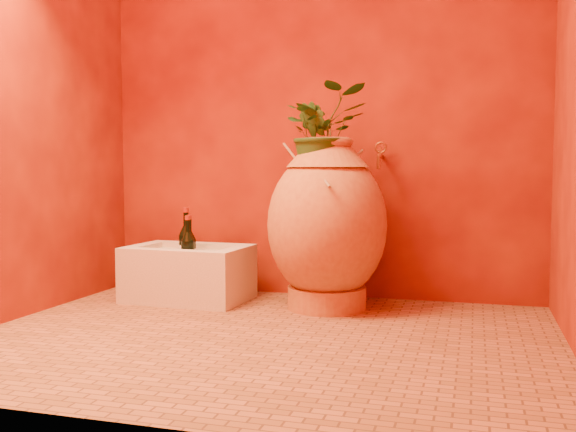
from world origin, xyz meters
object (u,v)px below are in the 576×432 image
(wine_bottle_b, at_px, (190,251))
(amphora, at_px, (327,224))
(wine_bottle_c, at_px, (188,252))
(wall_tap, at_px, (380,154))
(wine_bottle_a, at_px, (186,248))
(stone_basin, at_px, (188,274))

(wine_bottle_b, bearing_deg, amphora, 1.30)
(wine_bottle_c, relative_size, wall_tap, 2.08)
(wine_bottle_a, height_order, wine_bottle_b, wine_bottle_a)
(stone_basin, relative_size, wine_bottle_b, 2.16)
(stone_basin, xyz_separation_m, wine_bottle_c, (0.03, -0.07, 0.13))
(amphora, height_order, stone_basin, amphora)
(stone_basin, xyz_separation_m, wine_bottle_a, (-0.02, 0.02, 0.15))
(stone_basin, distance_m, wall_tap, 1.24)
(stone_basin, distance_m, wine_bottle_a, 0.15)
(wine_bottle_b, bearing_deg, wine_bottle_a, 136.21)
(amphora, bearing_deg, wall_tap, 49.84)
(amphora, height_order, wall_tap, amphora)
(amphora, bearing_deg, wine_bottle_c, -174.43)
(wine_bottle_a, distance_m, wall_tap, 1.19)
(stone_basin, bearing_deg, wine_bottle_b, -47.98)
(stone_basin, bearing_deg, amphora, -0.06)
(wine_bottle_c, distance_m, wall_tap, 1.17)
(wine_bottle_c, bearing_deg, wall_tap, 19.48)
(wine_bottle_a, xyz_separation_m, wine_bottle_b, (0.04, -0.03, -0.01))
(amphora, xyz_separation_m, wine_bottle_c, (-0.75, -0.07, -0.16))
(stone_basin, bearing_deg, wall_tap, 15.08)
(wine_bottle_b, height_order, wall_tap, wall_tap)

